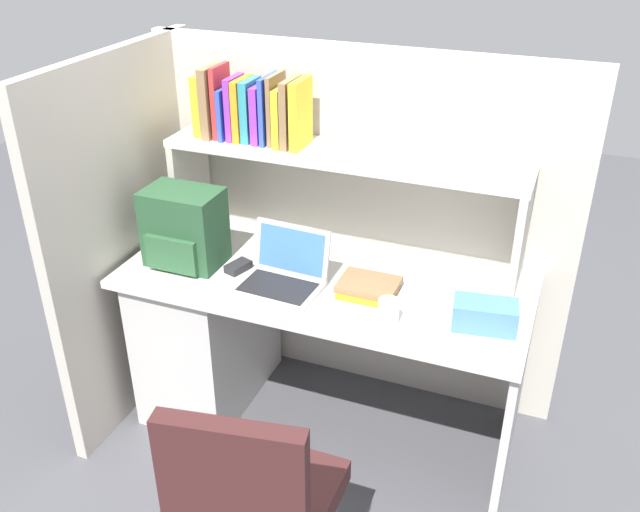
{
  "coord_description": "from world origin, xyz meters",
  "views": [
    {
      "loc": [
        0.84,
        -2.19,
        2.11
      ],
      "look_at": [
        0.0,
        -0.05,
        0.85
      ],
      "focal_mm": 38.97,
      "sensor_mm": 36.0,
      "label": 1
    }
  ],
  "objects_px": {
    "computer_mouse": "(238,267)",
    "paper_cup": "(389,311)",
    "tissue_box": "(485,315)",
    "laptop": "(284,274)",
    "backpack": "(184,229)"
  },
  "relations": [
    {
      "from": "laptop",
      "to": "paper_cup",
      "type": "bearing_deg",
      "value": -12.21
    },
    {
      "from": "laptop",
      "to": "backpack",
      "type": "xyz_separation_m",
      "value": [
        -0.44,
        0.02,
        0.1
      ]
    },
    {
      "from": "tissue_box",
      "to": "computer_mouse",
      "type": "bearing_deg",
      "value": 169.04
    },
    {
      "from": "laptop",
      "to": "paper_cup",
      "type": "distance_m",
      "value": 0.45
    },
    {
      "from": "backpack",
      "to": "paper_cup",
      "type": "xyz_separation_m",
      "value": [
        0.89,
        -0.12,
        -0.11
      ]
    },
    {
      "from": "computer_mouse",
      "to": "backpack",
      "type": "bearing_deg",
      "value": -158.27
    },
    {
      "from": "laptop",
      "to": "paper_cup",
      "type": "relative_size",
      "value": 3.67
    },
    {
      "from": "backpack",
      "to": "paper_cup",
      "type": "relative_size",
      "value": 3.54
    },
    {
      "from": "computer_mouse",
      "to": "paper_cup",
      "type": "bearing_deg",
      "value": 6.09
    },
    {
      "from": "backpack",
      "to": "paper_cup",
      "type": "distance_m",
      "value": 0.9
    },
    {
      "from": "tissue_box",
      "to": "laptop",
      "type": "bearing_deg",
      "value": 171.2
    },
    {
      "from": "backpack",
      "to": "paper_cup",
      "type": "bearing_deg",
      "value": -7.64
    },
    {
      "from": "backpack",
      "to": "computer_mouse",
      "type": "distance_m",
      "value": 0.26
    },
    {
      "from": "backpack",
      "to": "laptop",
      "type": "bearing_deg",
      "value": -2.94
    },
    {
      "from": "backpack",
      "to": "computer_mouse",
      "type": "xyz_separation_m",
      "value": [
        0.23,
        0.02,
        -0.14
      ]
    }
  ]
}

